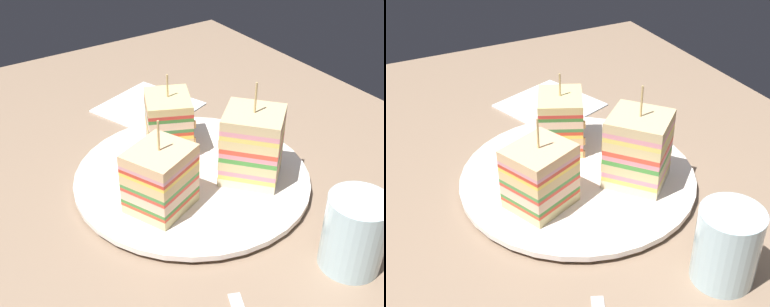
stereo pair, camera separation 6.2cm
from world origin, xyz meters
TOP-DOWN VIEW (x-y plane):
  - ground_plane at (0.00, 0.00)cm, footprint 96.52×75.13cm
  - plate at (0.00, 0.00)cm, footprint 28.70×28.70cm
  - sandwich_wedge_0 at (4.23, 5.62)cm, footprint 9.25×9.20cm
  - sandwich_wedge_1 at (-6.96, 1.00)cm, footprint 8.48×7.89cm
  - sandwich_wedge_2 at (3.19, -6.26)cm, footprint 8.06×8.53cm
  - salad_garnish at (-1.58, 9.28)cm, footprint 7.86×6.19cm
  - napkin at (-19.92, 5.24)cm, footprint 16.54×16.34cm
  - drinking_glass at (20.31, 5.45)cm, footprint 6.19×6.19cm

SIDE VIEW (x-z plane):
  - ground_plane at x=0.00cm, z-range -1.80..0.00cm
  - napkin at x=-19.92cm, z-range 0.00..0.50cm
  - plate at x=0.00cm, z-range 0.13..1.39cm
  - salad_garnish at x=-1.58cm, z-range 1.10..2.60cm
  - drinking_glass at x=20.31cm, z-range -0.61..7.44cm
  - sandwich_wedge_1 at x=-6.96cm, z-range -0.27..10.07cm
  - sandwich_wedge_2 at x=3.19cm, z-range -0.53..10.45cm
  - sandwich_wedge_0 at x=4.23cm, z-range -0.62..11.87cm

